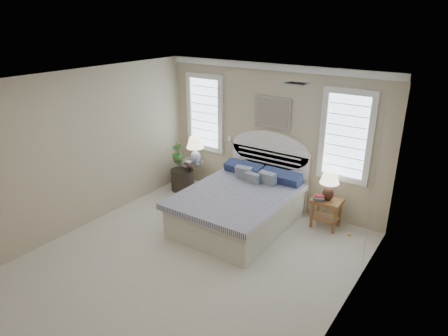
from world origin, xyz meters
TOP-DOWN VIEW (x-y plane):
  - floor at (0.00, 0.00)m, footprint 4.50×5.00m
  - ceiling at (0.00, 0.00)m, footprint 4.50×5.00m
  - wall_back at (0.00, 2.50)m, footprint 4.50×0.02m
  - wall_left at (-2.25, 0.00)m, footprint 0.02×5.00m
  - wall_right at (2.25, 0.00)m, footprint 0.02×5.00m
  - crown_molding at (0.00, 2.46)m, footprint 4.50×0.08m
  - hvac_vent at (1.20, 0.80)m, footprint 0.30×0.20m
  - switch_plate at (-0.95, 2.48)m, footprint 0.08×0.01m
  - window_left at (-1.55, 2.48)m, footprint 0.90×0.06m
  - window_right at (1.40, 2.48)m, footprint 0.90×0.06m
  - painting at (0.00, 2.46)m, footprint 0.74×0.04m
  - closet_door at (2.23, 1.20)m, footprint 0.02×1.80m
  - bed at (0.00, 1.46)m, footprint 1.72×2.28m
  - side_table_left at (-1.65, 2.05)m, footprint 0.56×0.56m
  - nightstand_right at (1.30, 2.15)m, footprint 0.50×0.40m
  - floor_pot at (-1.80, 1.97)m, footprint 0.56×0.56m
  - lamp_left at (-1.52, 2.07)m, footprint 0.42×0.42m
  - lamp_right at (1.30, 2.15)m, footprint 0.43×0.43m
  - potted_plant at (-1.87, 1.91)m, footprint 0.26×0.26m
  - books_left at (-1.59, 1.93)m, footprint 0.17×0.13m
  - books_right at (1.20, 2.03)m, footprint 0.22×0.20m

SIDE VIEW (x-z plane):
  - floor at x=0.00m, z-range -0.01..0.01m
  - floor_pot at x=-1.80m, z-range 0.00..0.44m
  - bed at x=0.00m, z-range -0.35..1.12m
  - nightstand_right at x=1.30m, z-range 0.12..0.65m
  - side_table_left at x=-1.65m, z-range 0.07..0.70m
  - books_right at x=1.20m, z-range 0.53..0.63m
  - books_left at x=-1.59m, z-range 0.63..0.69m
  - potted_plant at x=-1.87m, z-range 0.63..1.03m
  - lamp_right at x=1.30m, z-range 0.59..1.12m
  - lamp_left at x=-1.52m, z-range 0.69..1.26m
  - switch_plate at x=-0.95m, z-range 1.09..1.21m
  - closet_door at x=2.23m, z-range 0.00..2.40m
  - wall_back at x=0.00m, z-range 0.00..2.70m
  - wall_left at x=-2.25m, z-range 0.00..2.70m
  - wall_right at x=2.25m, z-range 0.00..2.70m
  - window_left at x=-1.55m, z-range 0.80..2.40m
  - window_right at x=1.40m, z-range 0.80..2.40m
  - painting at x=0.00m, z-range 1.53..2.11m
  - crown_molding at x=0.00m, z-range 2.58..2.70m
  - hvac_vent at x=1.20m, z-range 2.67..2.69m
  - ceiling at x=0.00m, z-range 2.70..2.71m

